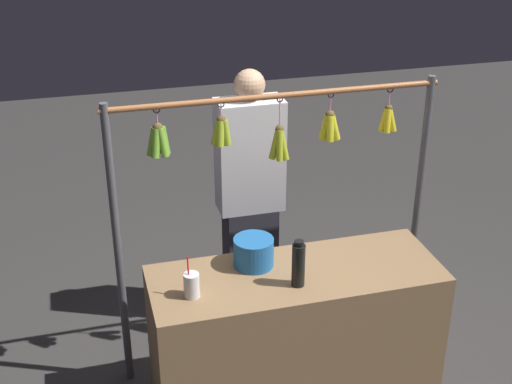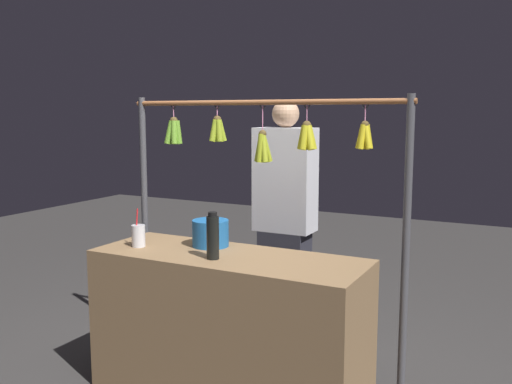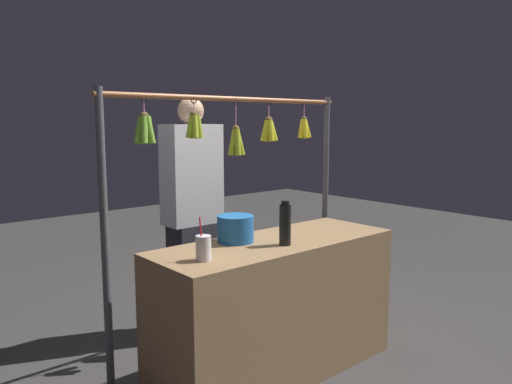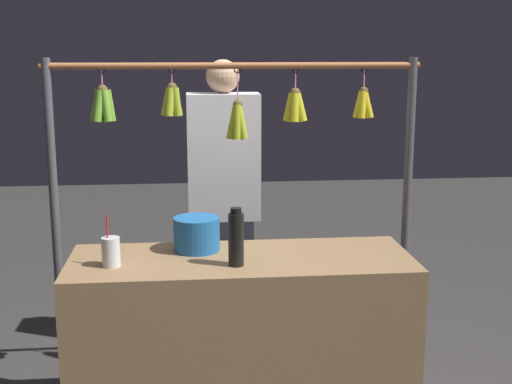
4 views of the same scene
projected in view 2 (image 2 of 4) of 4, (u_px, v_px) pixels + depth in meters
name	position (u px, v px, depth m)	size (l,w,h in m)	color
market_counter	(229.00, 326.00, 3.22)	(1.56, 0.57, 0.83)	olive
display_rack	(256.00, 177.00, 3.47)	(1.85, 0.12, 1.72)	#4C4C51
water_bottle	(213.00, 237.00, 3.06)	(0.07, 0.07, 0.26)	black
blue_bucket	(211.00, 233.00, 3.36)	(0.22, 0.22, 0.16)	#2064AB
drink_cup	(138.00, 236.00, 3.35)	(0.08, 0.08, 0.23)	silver
vendor_person	(285.00, 226.00, 3.91)	(0.40, 0.22, 1.70)	#2D2D38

